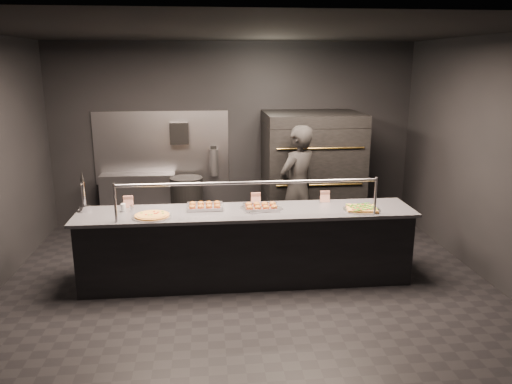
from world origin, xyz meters
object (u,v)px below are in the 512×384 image
towel_dispenser (179,133)px  fire_extinguisher (214,162)px  service_counter (247,246)px  slider_tray_b (261,207)px  square_pizza (362,209)px  prep_shelf (139,200)px  pizza_oven (311,172)px  beer_tap (84,200)px  slider_tray_a (205,206)px  trash_bin (187,204)px  round_pizza (152,216)px  worker (297,189)px

towel_dispenser → fire_extinguisher: size_ratio=0.69×
service_counter → slider_tray_b: 0.52m
square_pizza → fire_extinguisher: bearing=124.7°
prep_shelf → slider_tray_b: (1.79, -2.27, 0.50)m
slider_tray_b → square_pizza: size_ratio=1.16×
pizza_oven → square_pizza: (0.20, -2.03, -0.03)m
pizza_oven → fire_extinguisher: (-1.55, 0.50, 0.09)m
beer_tap → slider_tray_a: bearing=-0.4°
beer_tap → pizza_oven: bearing=28.9°
trash_bin → prep_shelf: bearing=163.8°
beer_tap → square_pizza: beer_tap is taller
round_pizza → slider_tray_b: bearing=8.8°
prep_shelf → round_pizza: size_ratio=2.61×
slider_tray_b → slider_tray_a: bearing=171.8°
slider_tray_b → trash_bin: 2.32m
worker → square_pizza: bearing=79.3°
towel_dispenser → fire_extinguisher: (0.55, 0.01, -0.49)m
round_pizza → square_pizza: size_ratio=1.02×
beer_tap → square_pizza: 3.36m
slider_tray_b → worker: 1.16m
slider_tray_b → pizza_oven: bearing=61.3°
slider_tray_b → worker: worker is taller
pizza_oven → prep_shelf: bearing=171.5°
fire_extinguisher → square_pizza: bearing=-55.3°
prep_shelf → slider_tray_a: slider_tray_a is taller
service_counter → round_pizza: size_ratio=8.91×
slider_tray_a → square_pizza: 1.92m
service_counter → towel_dispenser: size_ratio=11.71×
pizza_oven → fire_extinguisher: pizza_oven is taller
pizza_oven → slider_tray_b: pizza_oven is taller
prep_shelf → worker: worker is taller
prep_shelf → trash_bin: (0.80, -0.23, -0.01)m
pizza_oven → worker: (-0.39, -0.87, -0.05)m
beer_tap → slider_tray_a: (1.45, -0.01, -0.12)m
fire_extinguisher → slider_tray_b: 2.41m
service_counter → slider_tray_b: service_counter is taller
slider_tray_a → worker: (1.32, 0.88, -0.03)m
round_pizza → trash_bin: size_ratio=0.53×
slider_tray_a → square_pizza: (1.90, -0.28, -0.01)m
beer_tap → slider_tray_a: beer_tap is taller
round_pizza → worker: 2.26m
pizza_oven → slider_tray_a: size_ratio=4.27×
round_pizza → worker: size_ratio=0.25×
prep_shelf → slider_tray_a: 2.48m
service_counter → prep_shelf: service_counter is taller
fire_extinguisher → round_pizza: 2.67m
service_counter → fire_extinguisher: bearing=98.3°
towel_dispenser → slider_tray_b: bearing=-65.1°
prep_shelf → square_pizza: 3.90m
prep_shelf → trash_bin: 0.83m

